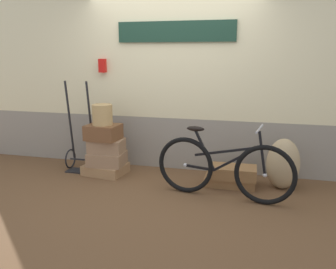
{
  "coord_description": "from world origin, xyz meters",
  "views": [
    {
      "loc": [
        1.25,
        -4.3,
        1.71
      ],
      "look_at": [
        0.09,
        0.13,
        0.67
      ],
      "focal_mm": 38.04,
      "sensor_mm": 36.0,
      "label": 1
    }
  ],
  "objects_px": {
    "suitcase_3": "(103,132)",
    "bicycle": "(223,168)",
    "suitcase_0": "(106,169)",
    "burlap_sack": "(283,164)",
    "suitcase_5": "(233,172)",
    "wicker_basket": "(102,115)",
    "suitcase_4": "(230,181)",
    "luggage_trolley": "(81,150)",
    "suitcase_1": "(107,158)",
    "suitcase_2": "(107,146)"
  },
  "relations": [
    {
      "from": "suitcase_0",
      "to": "suitcase_3",
      "type": "height_order",
      "value": "suitcase_3"
    },
    {
      "from": "wicker_basket",
      "to": "suitcase_4",
      "type": "bearing_deg",
      "value": 0.82
    },
    {
      "from": "suitcase_2",
      "to": "wicker_basket",
      "type": "height_order",
      "value": "wicker_basket"
    },
    {
      "from": "suitcase_0",
      "to": "bicycle",
      "type": "bearing_deg",
      "value": -8.77
    },
    {
      "from": "suitcase_5",
      "to": "bicycle",
      "type": "relative_size",
      "value": 0.36
    },
    {
      "from": "suitcase_4",
      "to": "suitcase_5",
      "type": "height_order",
      "value": "suitcase_5"
    },
    {
      "from": "suitcase_3",
      "to": "luggage_trolley",
      "type": "bearing_deg",
      "value": 170.24
    },
    {
      "from": "wicker_basket",
      "to": "bicycle",
      "type": "xyz_separation_m",
      "value": [
        1.75,
        -0.44,
        -0.5
      ]
    },
    {
      "from": "bicycle",
      "to": "suitcase_1",
      "type": "bearing_deg",
      "value": 165.12
    },
    {
      "from": "luggage_trolley",
      "to": "suitcase_0",
      "type": "bearing_deg",
      "value": -10.94
    },
    {
      "from": "suitcase_0",
      "to": "luggage_trolley",
      "type": "bearing_deg",
      "value": 175.3
    },
    {
      "from": "suitcase_5",
      "to": "burlap_sack",
      "type": "bearing_deg",
      "value": 7.98
    },
    {
      "from": "suitcase_5",
      "to": "bicycle",
      "type": "height_order",
      "value": "bicycle"
    },
    {
      "from": "suitcase_1",
      "to": "bicycle",
      "type": "distance_m",
      "value": 1.78
    },
    {
      "from": "suitcase_1",
      "to": "suitcase_5",
      "type": "height_order",
      "value": "suitcase_1"
    },
    {
      "from": "bicycle",
      "to": "suitcase_4",
      "type": "bearing_deg",
      "value": 83.79
    },
    {
      "from": "suitcase_2",
      "to": "suitcase_3",
      "type": "xyz_separation_m",
      "value": [
        -0.03,
        -0.02,
        0.2
      ]
    },
    {
      "from": "suitcase_4",
      "to": "burlap_sack",
      "type": "xyz_separation_m",
      "value": [
        0.66,
        0.05,
        0.27
      ]
    },
    {
      "from": "suitcase_2",
      "to": "suitcase_3",
      "type": "height_order",
      "value": "suitcase_3"
    },
    {
      "from": "suitcase_1",
      "to": "suitcase_5",
      "type": "bearing_deg",
      "value": -4.19
    },
    {
      "from": "luggage_trolley",
      "to": "bicycle",
      "type": "distance_m",
      "value": 2.24
    },
    {
      "from": "suitcase_3",
      "to": "suitcase_5",
      "type": "relative_size",
      "value": 0.74
    },
    {
      "from": "suitcase_0",
      "to": "wicker_basket",
      "type": "height_order",
      "value": "wicker_basket"
    },
    {
      "from": "suitcase_3",
      "to": "luggage_trolley",
      "type": "xyz_separation_m",
      "value": [
        -0.42,
        0.1,
        -0.32
      ]
    },
    {
      "from": "suitcase_2",
      "to": "wicker_basket",
      "type": "distance_m",
      "value": 0.46
    },
    {
      "from": "suitcase_1",
      "to": "suitcase_5",
      "type": "distance_m",
      "value": 1.8
    },
    {
      "from": "suitcase_5",
      "to": "burlap_sack",
      "type": "height_order",
      "value": "burlap_sack"
    },
    {
      "from": "suitcase_0",
      "to": "bicycle",
      "type": "distance_m",
      "value": 1.83
    },
    {
      "from": "suitcase_3",
      "to": "wicker_basket",
      "type": "height_order",
      "value": "wicker_basket"
    },
    {
      "from": "suitcase_0",
      "to": "burlap_sack",
      "type": "bearing_deg",
      "value": 7.31
    },
    {
      "from": "luggage_trolley",
      "to": "suitcase_4",
      "type": "bearing_deg",
      "value": -2.21
    },
    {
      "from": "suitcase_3",
      "to": "bicycle",
      "type": "height_order",
      "value": "bicycle"
    },
    {
      "from": "suitcase_0",
      "to": "burlap_sack",
      "type": "relative_size",
      "value": 0.86
    },
    {
      "from": "suitcase_0",
      "to": "luggage_trolley",
      "type": "xyz_separation_m",
      "value": [
        -0.43,
        0.08,
        0.23
      ]
    },
    {
      "from": "suitcase_4",
      "to": "wicker_basket",
      "type": "height_order",
      "value": "wicker_basket"
    },
    {
      "from": "suitcase_2",
      "to": "suitcase_5",
      "type": "relative_size",
      "value": 0.79
    },
    {
      "from": "suitcase_5",
      "to": "wicker_basket",
      "type": "height_order",
      "value": "wicker_basket"
    },
    {
      "from": "suitcase_0",
      "to": "wicker_basket",
      "type": "distance_m",
      "value": 0.81
    },
    {
      "from": "suitcase_0",
      "to": "luggage_trolley",
      "type": "relative_size",
      "value": 0.43
    },
    {
      "from": "suitcase_1",
      "to": "burlap_sack",
      "type": "distance_m",
      "value": 2.43
    },
    {
      "from": "burlap_sack",
      "to": "bicycle",
      "type": "distance_m",
      "value": 0.88
    },
    {
      "from": "burlap_sack",
      "to": "suitcase_3",
      "type": "bearing_deg",
      "value": -178.48
    },
    {
      "from": "wicker_basket",
      "to": "bicycle",
      "type": "bearing_deg",
      "value": -14.11
    },
    {
      "from": "suitcase_0",
      "to": "suitcase_2",
      "type": "bearing_deg",
      "value": 0.25
    },
    {
      "from": "wicker_basket",
      "to": "bicycle",
      "type": "relative_size",
      "value": 0.17
    },
    {
      "from": "suitcase_4",
      "to": "wicker_basket",
      "type": "distance_m",
      "value": 1.98
    },
    {
      "from": "suitcase_5",
      "to": "suitcase_0",
      "type": "bearing_deg",
      "value": 176.86
    },
    {
      "from": "luggage_trolley",
      "to": "suitcase_5",
      "type": "bearing_deg",
      "value": -3.54
    },
    {
      "from": "suitcase_2",
      "to": "burlap_sack",
      "type": "distance_m",
      "value": 2.43
    },
    {
      "from": "suitcase_4",
      "to": "suitcase_1",
      "type": "bearing_deg",
      "value": 179.47
    }
  ]
}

